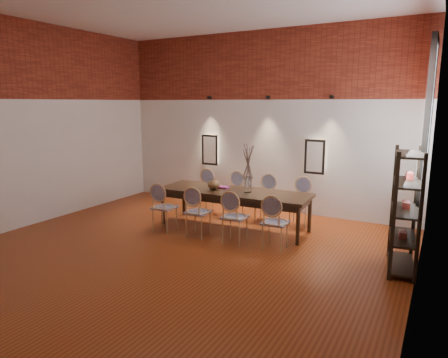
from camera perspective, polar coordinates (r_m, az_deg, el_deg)
The scene contains 29 objects.
floor at distance 6.58m, azimuth -7.68°, elevation -11.05°, with size 7.00×7.00×0.02m, color maroon.
wall_back at distance 9.21m, azimuth 5.37°, elevation 8.11°, with size 7.00×0.10×4.00m, color silver.
wall_left at distance 8.74m, azimuth -27.24°, elevation 6.81°, with size 0.10×7.00×4.00m, color silver.
wall_right at distance 4.90m, azimuth 27.34°, elevation 4.55°, with size 0.10×7.00×4.00m, color silver.
brick_band_back at distance 9.17m, azimuth 5.33°, elevation 15.91°, with size 7.00×0.02×1.50m, color maroon.
brick_band_left at distance 8.70m, azimuth -27.71°, elevation 15.03°, with size 0.02×7.00×1.50m, color maroon.
brick_band_right at distance 4.95m, azimuth 27.82°, elevation 19.14°, with size 0.02×7.00×1.50m, color maroon.
niche_left at distance 9.77m, azimuth -1.95°, elevation 4.18°, with size 0.36×0.06×0.66m, color #FFEAC6.
niche_right at distance 8.74m, azimuth 12.87°, elevation 3.12°, with size 0.36×0.06×0.66m, color #FFEAC6.
spot_fixture_left at distance 9.68m, azimuth -2.10°, elevation 11.53°, with size 0.08×0.08×0.10m, color black.
spot_fixture_mid at distance 9.00m, azimuth 6.29°, elevation 11.53°, with size 0.08×0.08×0.10m, color black.
spot_fixture_right at distance 8.56m, azimuth 15.14°, elevation 11.26°, with size 0.08×0.08×0.10m, color black.
window_glass at distance 6.89m, azimuth 27.29°, elevation 7.29°, with size 0.02×0.78×2.38m, color silver.
window_frame at distance 6.89m, azimuth 27.12°, elevation 7.31°, with size 0.08×0.90×2.50m, color black.
window_mullion at distance 6.89m, azimuth 27.12°, elevation 7.31°, with size 0.06×0.06×2.40m, color black.
dining_table at distance 7.85m, azimuth 1.42°, elevation -4.36°, with size 2.97×0.95×0.75m, color #342012.
chair_near_a at distance 7.73m, azimuth -8.50°, elevation -3.99°, with size 0.44×0.44×0.94m, color tan, non-canonical shape.
chair_near_b at distance 7.34m, azimuth -3.72°, elevation -4.69°, with size 0.44×0.44×0.94m, color tan, non-canonical shape.
chair_near_c at distance 7.01m, azimuth 1.56°, elevation -5.42°, with size 0.44×0.44×0.94m, color tan, non-canonical shape.
chair_near_d at distance 6.75m, azimuth 7.32°, elevation -6.16°, with size 0.44×0.44×0.94m, color tan, non-canonical shape.
chair_far_a at distance 8.97m, azimuth -2.99°, elevation -1.80°, with size 0.44×0.44×0.94m, color tan, non-canonical shape.
chair_far_b at distance 8.64m, azimuth 1.31°, elevation -2.29°, with size 0.44×0.44×0.94m, color tan, non-canonical shape.
chair_far_c at distance 8.36m, azimuth 5.92°, elevation -2.79°, with size 0.44×0.44×0.94m, color tan, non-canonical shape.
chair_far_d at distance 8.14m, azimuth 10.82°, elevation -3.30°, with size 0.44×0.44×0.94m, color tan, non-canonical shape.
vase at distance 7.61m, azimuth 3.43°, elevation -0.80°, with size 0.14×0.14×0.30m, color silver.
dried_branches at distance 7.53m, azimuth 3.46°, elevation 2.56°, with size 0.50×0.50×0.70m, color #4E392F, non-canonical shape.
bowl at distance 7.88m, azimuth -1.49°, elevation -0.83°, with size 0.24×0.24×0.18m, color brown.
book at distance 8.02m, azimuth -0.29°, elevation -1.15°, with size 0.26×0.18×0.03m, color #7C2368.
shelving_rack at distance 6.36m, azimuth 24.46°, elevation -4.11°, with size 0.38×1.00×1.80m, color black, non-canonical shape.
Camera 1 is at (3.68, -4.88, 2.44)m, focal length 32.00 mm.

